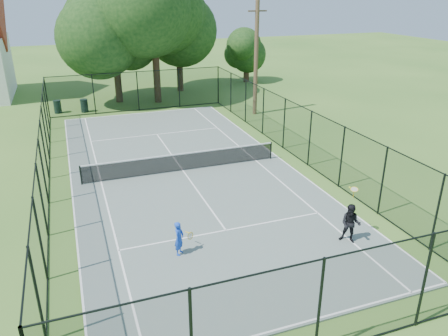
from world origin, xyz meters
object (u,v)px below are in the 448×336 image
object	(u,v)px
tennis_net	(183,161)
player_black	(351,224)
utility_pole	(256,59)
trash_bin_left	(58,107)
trash_bin_right	(84,106)
player_blue	(179,238)

from	to	relation	value
tennis_net	player_black	world-z (taller)	player_black
utility_pole	player_black	distance (m)	18.46
trash_bin_left	trash_bin_right	distance (m)	1.96
tennis_net	player_blue	world-z (taller)	player_blue
trash_bin_right	player_blue	bearing A→B (deg)	-84.89
trash_bin_right	player_black	bearing A→B (deg)	-70.57
tennis_net	trash_bin_right	distance (m)	14.48
player_black	trash_bin_left	bearing A→B (deg)	113.28
tennis_net	trash_bin_left	size ratio (longest dim) A/B	10.37
utility_pole	player_blue	size ratio (longest dim) A/B	6.39
trash_bin_left	player_blue	size ratio (longest dim) A/B	0.77
trash_bin_right	player_black	size ratio (longest dim) A/B	0.49
tennis_net	player_black	size ratio (longest dim) A/B	4.98
tennis_net	player_black	distance (m)	9.60
utility_pole	tennis_net	bearing A→B (deg)	-131.64
trash_bin_left	player_black	world-z (taller)	player_black
trash_bin_left	utility_pole	world-z (taller)	utility_pole
tennis_net	trash_bin_right	world-z (taller)	tennis_net
tennis_net	trash_bin_left	world-z (taller)	tennis_net
tennis_net	utility_pole	bearing A→B (deg)	48.36
player_blue	player_black	distance (m)	6.24
tennis_net	trash_bin_right	bearing A→B (deg)	105.97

